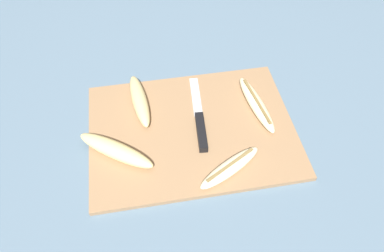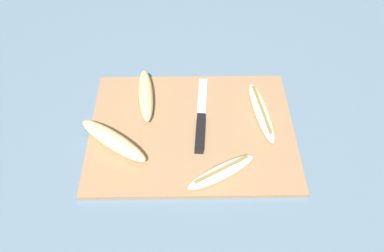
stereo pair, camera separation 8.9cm
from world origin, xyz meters
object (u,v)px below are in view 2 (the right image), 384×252
at_px(banana_golden_short, 113,140).
at_px(banana_bright_far, 221,172).
at_px(banana_cream_curved, 261,112).
at_px(banana_spotted_left, 146,95).
at_px(knife, 200,126).

relative_size(banana_golden_short, banana_bright_far, 1.10).
xyz_separation_m(banana_cream_curved, banana_spotted_left, (-0.29, 0.06, 0.00)).
distance_m(knife, banana_golden_short, 0.21).
bearing_deg(banana_bright_far, banana_spotted_left, 127.88).
relative_size(banana_golden_short, banana_spotted_left, 0.99).
height_order(knife, banana_bright_far, banana_bright_far).
relative_size(knife, banana_bright_far, 1.50).
xyz_separation_m(knife, banana_spotted_left, (-0.14, 0.10, 0.01)).
bearing_deg(banana_golden_short, banana_spotted_left, 65.62).
bearing_deg(knife, banana_cream_curved, 19.20).
height_order(banana_bright_far, banana_spotted_left, banana_spotted_left).
height_order(banana_cream_curved, banana_spotted_left, banana_spotted_left).
bearing_deg(knife, banana_bright_far, -68.13).
bearing_deg(banana_spotted_left, knife, -35.42).
height_order(knife, banana_golden_short, banana_golden_short).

